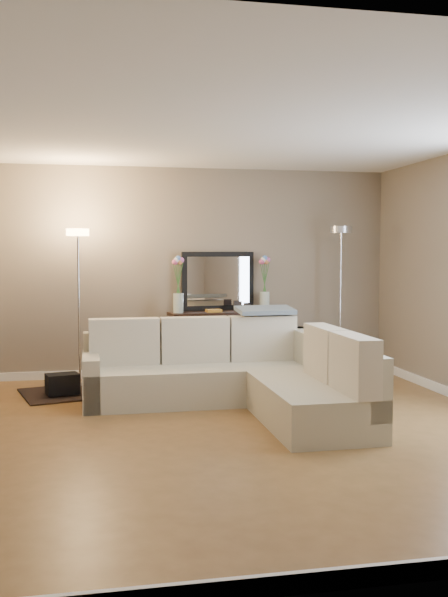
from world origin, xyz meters
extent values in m
cube|color=brown|center=(0.00, 0.00, -0.01)|extent=(5.00, 5.50, 0.01)
cube|color=white|center=(0.00, 0.00, 2.60)|extent=(5.00, 5.50, 0.01)
cube|color=gray|center=(0.00, 2.76, 1.30)|extent=(5.00, 0.02, 2.60)
cube|color=gray|center=(0.00, -2.76, 1.30)|extent=(5.00, 0.02, 2.60)
cube|color=white|center=(0.00, 2.73, 0.05)|extent=(5.00, 0.03, 0.10)
cube|color=white|center=(0.00, -2.73, 0.05)|extent=(5.00, 0.03, 0.10)
cube|color=#BCB598|center=(-0.14, 1.22, 0.19)|extent=(2.43, 0.85, 0.37)
cube|color=#BCB598|center=(-0.15, 1.55, 0.45)|extent=(2.43, 0.20, 0.52)
cube|color=#BCB598|center=(-1.28, 1.21, 0.26)|extent=(0.17, 0.84, 0.52)
cube|color=#BCB598|center=(0.65, 0.06, 0.19)|extent=(0.85, 1.50, 0.37)
cube|color=#BCB598|center=(0.98, 0.48, 0.45)|extent=(0.20, 2.34, 0.52)
cube|color=beige|center=(-0.94, 1.44, 0.62)|extent=(0.73, 0.21, 0.49)
cube|color=beige|center=(-0.19, 1.44, 0.62)|extent=(0.73, 0.21, 0.49)
cube|color=beige|center=(0.55, 1.45, 0.62)|extent=(0.73, 0.21, 0.49)
cube|color=beige|center=(0.88, 0.34, 0.62)|extent=(0.21, 0.67, 0.49)
cube|color=beige|center=(0.88, -0.36, 0.62)|extent=(0.21, 0.67, 0.49)
cube|color=slate|center=(0.59, 1.47, 0.92)|extent=(0.64, 0.39, 0.08)
cube|color=black|center=(0.31, 2.50, 0.80)|extent=(1.36, 0.52, 0.04)
cube|color=black|center=(-0.28, 2.28, 0.39)|extent=(0.05, 0.05, 0.78)
cube|color=black|center=(-0.31, 2.56, 0.39)|extent=(0.05, 0.05, 0.78)
cube|color=black|center=(0.94, 2.43, 0.39)|extent=(0.05, 0.05, 0.78)
cube|color=black|center=(0.90, 2.72, 0.39)|extent=(0.05, 0.05, 0.78)
cube|color=black|center=(0.31, 2.50, 0.18)|extent=(1.28, 0.48, 0.03)
cube|color=#BF3333|center=(-0.23, 2.43, 0.30)|extent=(0.05, 0.17, 0.19)
cube|color=#3359A5|center=(-0.19, 2.43, 0.31)|extent=(0.06, 0.17, 0.21)
cube|color=gold|center=(-0.14, 2.44, 0.32)|extent=(0.06, 0.17, 0.24)
cube|color=#3F7F4C|center=(-0.09, 2.45, 0.30)|extent=(0.07, 0.17, 0.19)
cube|color=#994C99|center=(-0.04, 2.45, 0.31)|extent=(0.05, 0.17, 0.21)
cube|color=orange|center=(0.00, 2.46, 0.32)|extent=(0.06, 0.17, 0.24)
cube|color=#262626|center=(0.05, 2.46, 0.30)|extent=(0.06, 0.17, 0.19)
cube|color=#4C99B2|center=(0.10, 2.47, 0.31)|extent=(0.07, 0.17, 0.21)
cube|color=#B2A58C|center=(0.15, 2.48, 0.32)|extent=(0.05, 0.17, 0.24)
cube|color=brown|center=(0.19, 2.48, 0.30)|extent=(0.06, 0.17, 0.19)
cube|color=navy|center=(0.24, 2.49, 0.31)|extent=(0.06, 0.17, 0.21)
cube|color=gold|center=(0.30, 2.50, 0.32)|extent=(0.07, 0.17, 0.24)
cube|color=black|center=(0.29, 2.67, 1.19)|extent=(0.94, 0.16, 0.74)
cube|color=white|center=(0.29, 2.65, 1.19)|extent=(0.81, 0.11, 0.61)
cube|color=orange|center=(0.20, 2.45, 0.83)|extent=(0.20, 0.14, 0.04)
cube|color=black|center=(0.50, 2.47, 0.88)|extent=(0.10, 0.03, 0.13)
cube|color=black|center=(0.62, 2.49, 0.87)|extent=(0.08, 0.03, 0.11)
cylinder|color=silver|center=(-0.24, 2.43, 0.93)|extent=(0.14, 0.14, 0.25)
cylinder|color=#38722D|center=(-0.26, 2.43, 1.22)|extent=(0.10, 0.02, 0.42)
sphere|color=#E5598C|center=(-0.28, 2.42, 1.43)|extent=(0.08, 0.08, 0.07)
cylinder|color=#38722D|center=(-0.25, 2.43, 1.23)|extent=(0.06, 0.02, 0.45)
sphere|color=white|center=(-0.26, 2.43, 1.45)|extent=(0.08, 0.08, 0.07)
cylinder|color=#38722D|center=(-0.24, 2.43, 1.24)|extent=(0.01, 0.01, 0.47)
sphere|color=#598CE5|center=(-0.24, 2.43, 1.47)|extent=(0.08, 0.08, 0.07)
cylinder|color=#38722D|center=(-0.23, 2.43, 1.22)|extent=(0.05, 0.02, 0.43)
sphere|color=#E58C4C|center=(-0.22, 2.43, 1.43)|extent=(0.08, 0.08, 0.07)
cylinder|color=#38722D|center=(-0.23, 2.43, 1.23)|extent=(0.10, 0.02, 0.44)
sphere|color=#D866B2|center=(-0.20, 2.43, 1.45)|extent=(0.08, 0.08, 0.07)
cylinder|color=silver|center=(0.87, 2.57, 0.93)|extent=(0.14, 0.14, 0.25)
cylinder|color=#38722D|center=(0.85, 2.57, 1.22)|extent=(0.10, 0.02, 0.42)
sphere|color=#E5598C|center=(0.83, 2.57, 1.43)|extent=(0.08, 0.08, 0.07)
cylinder|color=#38722D|center=(0.86, 2.57, 1.23)|extent=(0.06, 0.02, 0.45)
sphere|color=white|center=(0.85, 2.57, 1.45)|extent=(0.08, 0.08, 0.07)
cylinder|color=#38722D|center=(0.87, 2.57, 1.24)|extent=(0.01, 0.01, 0.47)
sphere|color=#598CE5|center=(0.87, 2.57, 1.47)|extent=(0.08, 0.08, 0.07)
cylinder|color=#38722D|center=(0.88, 2.57, 1.22)|extent=(0.05, 0.02, 0.43)
sphere|color=#E58C4C|center=(0.89, 2.57, 1.43)|extent=(0.08, 0.08, 0.07)
cylinder|color=#38722D|center=(0.89, 2.57, 1.23)|extent=(0.10, 0.02, 0.44)
sphere|color=#D866B2|center=(0.91, 2.58, 1.45)|extent=(0.08, 0.08, 0.07)
cylinder|color=silver|center=(-1.42, 2.25, 0.01)|extent=(0.29, 0.29, 0.03)
cylinder|color=silver|center=(-1.42, 2.25, 0.88)|extent=(0.03, 0.03, 1.73)
cylinder|color=#FFBF72|center=(-1.42, 2.25, 1.78)|extent=(0.31, 0.31, 0.08)
cylinder|color=silver|center=(1.77, 2.28, 0.02)|extent=(0.27, 0.27, 0.03)
cylinder|color=silver|center=(1.77, 2.28, 0.91)|extent=(0.03, 0.03, 1.78)
cylinder|color=silver|center=(1.77, 2.28, 1.83)|extent=(0.30, 0.30, 0.08)
cube|color=black|center=(-1.43, 1.89, 0.01)|extent=(1.37, 1.16, 0.02)
cube|color=black|center=(-1.59, 1.74, 0.14)|extent=(0.38, 0.31, 0.22)
camera|label=1|loc=(-1.25, -5.54, 1.55)|focal=40.00mm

